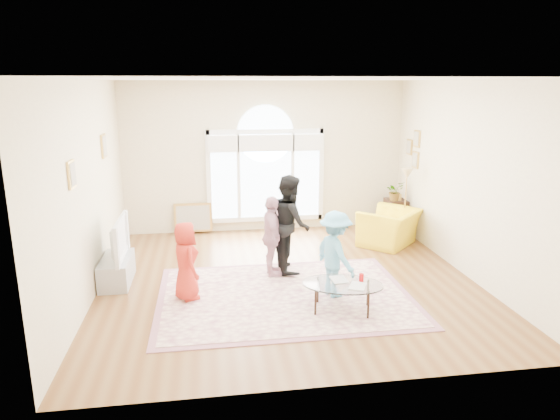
{
  "coord_description": "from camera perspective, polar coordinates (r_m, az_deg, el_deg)",
  "views": [
    {
      "loc": [
        -1.25,
        -7.56,
        3.14
      ],
      "look_at": [
        -0.08,
        0.3,
        1.12
      ],
      "focal_mm": 32.0,
      "sensor_mm": 36.0,
      "label": 1
    }
  ],
  "objects": [
    {
      "name": "plant_pedestal",
      "position": [
        11.04,
        12.83,
        -0.71
      ],
      "size": [
        0.2,
        0.2,
        0.7
      ],
      "primitive_type": "cylinder",
      "color": "white",
      "rests_on": "ground"
    },
    {
      "name": "potted_plant",
      "position": [
        10.91,
        12.99,
        2.11
      ],
      "size": [
        0.46,
        0.44,
        0.41
      ],
      "primitive_type": "imported",
      "rotation": [
        0.0,
        0.0,
        0.38
      ],
      "color": "#33722D",
      "rests_on": "plant_pedestal"
    },
    {
      "name": "rug_border",
      "position": [
        7.68,
        0.54,
        -9.8
      ],
      "size": [
        3.8,
        2.8,
        0.01
      ],
      "primitive_type": "cube",
      "color": "#996170",
      "rests_on": "ground"
    },
    {
      "name": "ground",
      "position": [
        8.28,
        0.89,
        -7.99
      ],
      "size": [
        6.0,
        6.0,
        0.0
      ],
      "primitive_type": "plane",
      "color": "brown",
      "rests_on": "ground"
    },
    {
      "name": "child_pink",
      "position": [
        8.21,
        -0.94,
        -3.04
      ],
      "size": [
        0.35,
        0.8,
        1.35
      ],
      "primitive_type": "imported",
      "rotation": [
        0.0,
        0.0,
        1.55
      ],
      "color": "#C58D9E",
      "rests_on": "area_rug"
    },
    {
      "name": "coffee_table",
      "position": [
        7.11,
        7.17,
        -8.47
      ],
      "size": [
        1.29,
        1.03,
        0.54
      ],
      "rotation": [
        0.0,
        0.0,
        -0.3
      ],
      "color": "silver",
      "rests_on": "ground"
    },
    {
      "name": "leaning_picture",
      "position": [
        10.93,
        -9.82,
        -2.62
      ],
      "size": [
        0.8,
        0.14,
        0.62
      ],
      "primitive_type": "cube",
      "rotation": [
        -0.14,
        0.0,
        0.0
      ],
      "color": "tan",
      "rests_on": "ground"
    },
    {
      "name": "room_shell",
      "position": [
        10.59,
        -1.52,
        5.75
      ],
      "size": [
        6.0,
        6.0,
        6.0
      ],
      "color": "beige",
      "rests_on": "ground"
    },
    {
      "name": "floor_lamp",
      "position": [
        10.26,
        14.27,
        3.42
      ],
      "size": [
        0.31,
        0.31,
        1.51
      ],
      "color": "black",
      "rests_on": "ground"
    },
    {
      "name": "child_black",
      "position": [
        8.41,
        1.14,
        -1.54
      ],
      "size": [
        0.67,
        0.84,
        1.65
      ],
      "primitive_type": "imported",
      "rotation": [
        0.0,
        0.0,
        1.62
      ],
      "color": "black",
      "rests_on": "area_rug"
    },
    {
      "name": "armchair",
      "position": [
        10.14,
        12.37,
        -1.97
      ],
      "size": [
        1.46,
        1.46,
        0.72
      ],
      "primitive_type": "imported",
      "rotation": [
        0.0,
        0.0,
        3.93
      ],
      "color": "yellow",
      "rests_on": "ground"
    },
    {
      "name": "tv_console",
      "position": [
        8.52,
        -18.15,
        -6.57
      ],
      "size": [
        0.45,
        1.0,
        0.42
      ],
      "primitive_type": "cube",
      "color": "#9C9FA4",
      "rests_on": "ground"
    },
    {
      "name": "side_cabinet",
      "position": [
        11.14,
        13.06,
        -0.58
      ],
      "size": [
        0.4,
        0.5,
        0.7
      ],
      "primitive_type": "cube",
      "color": "black",
      "rests_on": "ground"
    },
    {
      "name": "child_red",
      "position": [
        7.49,
        -10.72,
        -5.73
      ],
      "size": [
        0.55,
        0.67,
        1.17
      ],
      "primitive_type": "imported",
      "rotation": [
        0.0,
        0.0,
        1.94
      ],
      "color": "red",
      "rests_on": "area_rug"
    },
    {
      "name": "child_blue",
      "position": [
        7.49,
        6.34,
        -5.02
      ],
      "size": [
        0.75,
        0.96,
        1.31
      ],
      "primitive_type": "imported",
      "rotation": [
        0.0,
        0.0,
        1.93
      ],
      "color": "#63B5DD",
      "rests_on": "area_rug"
    },
    {
      "name": "area_rug",
      "position": [
        7.68,
        0.54,
        -9.77
      ],
      "size": [
        3.6,
        2.6,
        0.02
      ],
      "primitive_type": "cube",
      "color": "beige",
      "rests_on": "ground"
    },
    {
      "name": "television",
      "position": [
        8.35,
        -18.38,
        -3.12
      ],
      "size": [
        0.17,
        1.13,
        0.65
      ],
      "color": "black",
      "rests_on": "tv_console"
    }
  ]
}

